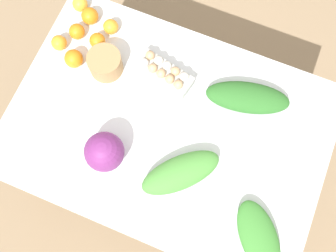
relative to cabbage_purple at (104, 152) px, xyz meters
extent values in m
plane|color=#937A5B|center=(-0.19, -0.21, -0.80)|extent=(8.00, 8.00, 0.00)
cube|color=silver|center=(-0.19, -0.21, -0.10)|extent=(1.37, 0.95, 0.03)
cylinder|color=olive|center=(-0.82, -0.63, -0.45)|extent=(0.06, 0.06, 0.68)
cylinder|color=olive|center=(0.44, -0.63, -0.45)|extent=(0.06, 0.06, 0.68)
cylinder|color=olive|center=(0.44, 0.20, -0.45)|extent=(0.06, 0.06, 0.68)
sphere|color=#7A2D75|center=(0.00, 0.00, 0.00)|extent=(0.16, 0.16, 0.16)
cube|color=#B7B7B2|center=(-0.08, -0.43, -0.05)|extent=(0.28, 0.15, 0.06)
sphere|color=white|center=(-0.18, -0.43, -0.01)|extent=(0.04, 0.04, 0.04)
sphere|color=tan|center=(-0.13, -0.44, -0.01)|extent=(0.04, 0.04, 0.04)
sphere|color=white|center=(-0.09, -0.45, -0.01)|extent=(0.04, 0.04, 0.04)
sphere|color=white|center=(-0.04, -0.46, -0.01)|extent=(0.04, 0.04, 0.04)
sphere|color=tan|center=(0.00, -0.47, -0.01)|extent=(0.04, 0.04, 0.04)
sphere|color=tan|center=(-0.17, -0.39, -0.01)|extent=(0.04, 0.04, 0.04)
sphere|color=tan|center=(-0.12, -0.40, -0.01)|extent=(0.04, 0.04, 0.04)
sphere|color=tan|center=(-0.08, -0.41, -0.01)|extent=(0.04, 0.04, 0.04)
sphere|color=tan|center=(-0.03, -0.42, -0.01)|extent=(0.04, 0.04, 0.04)
sphere|color=white|center=(0.01, -0.42, -0.01)|extent=(0.04, 0.04, 0.04)
cylinder|color=#A87F51|center=(0.17, -0.37, -0.03)|extent=(0.15, 0.15, 0.10)
ellipsoid|color=#2D6B28|center=(-0.46, -0.45, -0.04)|extent=(0.39, 0.22, 0.09)
ellipsoid|color=#3D8433|center=(-0.69, 0.07, -0.05)|extent=(0.30, 0.32, 0.07)
ellipsoid|color=#4C933D|center=(-0.31, -0.04, -0.04)|extent=(0.33, 0.34, 0.09)
sphere|color=orange|center=(0.36, -0.47, -0.05)|extent=(0.07, 0.07, 0.07)
sphere|color=orange|center=(0.41, -0.38, -0.05)|extent=(0.07, 0.07, 0.07)
sphere|color=orange|center=(0.31, -0.34, -0.04)|extent=(0.08, 0.08, 0.08)
sphere|color=orange|center=(0.23, -0.55, -0.05)|extent=(0.07, 0.07, 0.07)
sphere|color=orange|center=(0.34, -0.56, -0.04)|extent=(0.08, 0.08, 0.08)
sphere|color=orange|center=(0.26, -0.46, -0.05)|extent=(0.07, 0.07, 0.07)
sphere|color=#F9A833|center=(0.41, -0.60, -0.05)|extent=(0.07, 0.07, 0.07)
camera|label=1|loc=(-0.36, 0.19, 1.47)|focal=40.00mm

